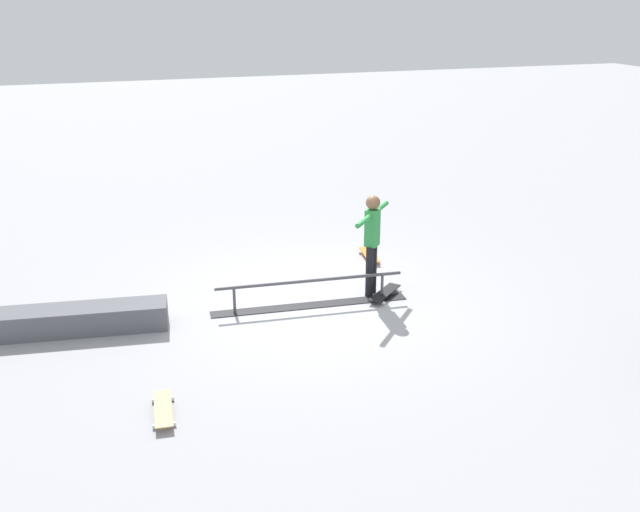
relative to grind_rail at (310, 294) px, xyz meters
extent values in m
plane|color=#9E9EA3|center=(-0.22, -0.18, -0.19)|extent=(60.00, 60.00, 0.00)
cube|color=black|center=(0.00, 0.00, -0.19)|extent=(3.07, 0.50, 0.01)
cylinder|color=#47474C|center=(-1.16, 0.10, 0.02)|extent=(0.04, 0.04, 0.42)
cylinder|color=#47474C|center=(1.16, -0.10, 0.02)|extent=(0.04, 0.04, 0.42)
cylinder|color=#47474C|center=(0.00, 0.00, 0.22)|extent=(2.90, 0.29, 0.05)
cube|color=#595960|center=(3.42, -0.20, -0.01)|extent=(2.59, 0.83, 0.37)
cylinder|color=black|center=(-1.01, -0.07, 0.22)|extent=(0.17, 0.17, 0.83)
cylinder|color=black|center=(-1.11, -0.19, 0.22)|extent=(0.17, 0.17, 0.83)
cube|color=#2D8C42|center=(-1.06, -0.13, 0.93)|extent=(0.29, 0.29, 0.59)
sphere|color=brown|center=(-1.06, -0.13, 1.33)|extent=(0.22, 0.22, 0.22)
cylinder|color=#2D8C42|center=(-0.80, 0.16, 1.15)|extent=(0.42, 0.46, 0.08)
cylinder|color=#2D8C42|center=(-1.32, -0.42, 1.15)|extent=(0.42, 0.46, 0.08)
cube|color=black|center=(-1.22, 0.06, -0.11)|extent=(0.73, 0.68, 0.02)
cylinder|color=white|center=(-1.10, 0.32, -0.17)|extent=(0.06, 0.06, 0.05)
cylinder|color=white|center=(-0.95, 0.15, -0.17)|extent=(0.06, 0.06, 0.05)
cylinder|color=white|center=(-1.50, -0.04, -0.17)|extent=(0.06, 0.06, 0.05)
cylinder|color=white|center=(-1.35, -0.21, -0.17)|extent=(0.06, 0.06, 0.05)
cube|color=orange|center=(-1.63, -1.63, -0.11)|extent=(0.30, 0.82, 0.02)
cylinder|color=white|center=(-1.56, -1.91, -0.17)|extent=(0.04, 0.06, 0.05)
cylinder|color=white|center=(-1.78, -1.88, -0.17)|extent=(0.04, 0.06, 0.05)
cylinder|color=white|center=(-1.48, -1.37, -0.17)|extent=(0.04, 0.06, 0.05)
cylinder|color=white|center=(-1.71, -1.34, -0.17)|extent=(0.04, 0.06, 0.05)
cube|color=tan|center=(2.50, 2.35, -0.11)|extent=(0.27, 0.81, 0.02)
cylinder|color=white|center=(2.59, 2.07, -0.17)|extent=(0.03, 0.06, 0.05)
cylinder|color=white|center=(2.36, 2.09, -0.17)|extent=(0.03, 0.06, 0.05)
cylinder|color=white|center=(2.64, 2.61, -0.17)|extent=(0.03, 0.06, 0.05)
cylinder|color=white|center=(2.41, 2.63, -0.17)|extent=(0.03, 0.06, 0.05)
camera|label=1|loc=(2.99, 9.65, 4.42)|focal=40.27mm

